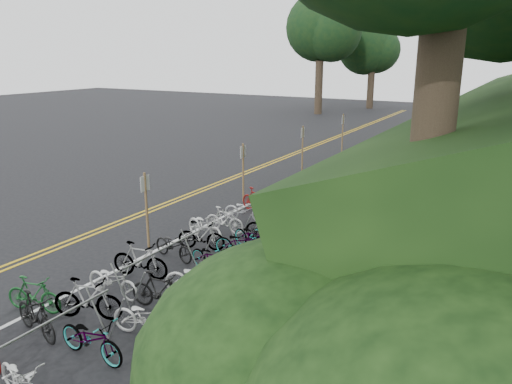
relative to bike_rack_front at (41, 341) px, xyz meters
The scene contains 7 objects.
road_markings 11.80m from the bike_rack_front, 104.44° to the left, with size 7.47×80.00×0.01m.
red_curb 13.49m from the bike_rack_front, 80.88° to the left, with size 0.25×28.00×0.10m, color maroon.
bike_rack_front is the anchor object (origin of this frame).
bike_racks_rest 14.31m from the bike_rack_front, 92.27° to the left, with size 1.14×23.00×1.17m.
signposts_rest 15.59m from the bike_rack_front, 100.97° to the left, with size 0.08×18.40×2.50m.
bike_front 3.07m from the bike_rack_front, 146.30° to the left, with size 1.53×0.43×0.92m, color #144C1E.
bike_valet 4.74m from the bike_rack_front, 98.02° to the left, with size 3.42×14.76×1.08m.
Camera 1 is at (11.17, -6.49, 6.12)m, focal length 35.00 mm.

